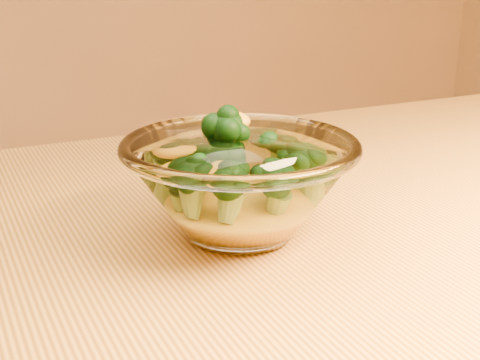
# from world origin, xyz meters

# --- Properties ---
(table) EXTENTS (1.20, 0.80, 0.75)m
(table) POSITION_xyz_m (0.00, 0.00, 0.65)
(table) COLOR #C08D39
(table) RESTS_ON ground
(glass_bowl) EXTENTS (0.19, 0.19, 0.08)m
(glass_bowl) POSITION_xyz_m (-0.06, 0.06, 0.79)
(glass_bowl) COLOR white
(glass_bowl) RESTS_ON table
(cheese_sauce) EXTENTS (0.11, 0.11, 0.03)m
(cheese_sauce) POSITION_xyz_m (-0.06, 0.06, 0.78)
(cheese_sauce) COLOR #F5AE14
(cheese_sauce) RESTS_ON glass_bowl
(broccoli_heap) EXTENTS (0.12, 0.11, 0.08)m
(broccoli_heap) POSITION_xyz_m (-0.07, 0.06, 0.81)
(broccoli_heap) COLOR black
(broccoli_heap) RESTS_ON cheese_sauce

